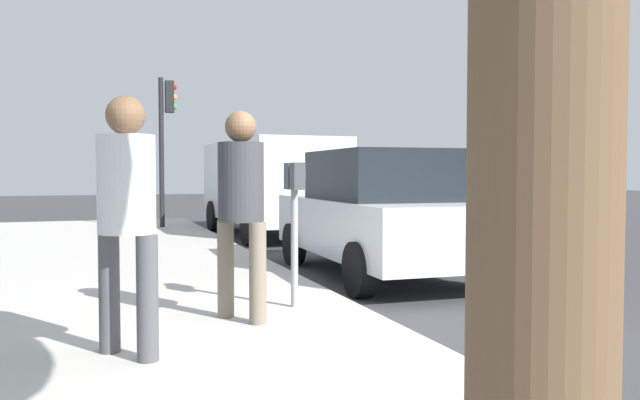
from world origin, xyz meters
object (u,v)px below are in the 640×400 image
parking_meter (294,203)px  pedestrian_bystander (127,201)px  traffic_signal (166,127)px  pedestrian_at_meter (241,196)px  parked_van_far (270,182)px  parked_sedan_near (382,213)px

parking_meter → pedestrian_bystander: 2.04m
parking_meter → traffic_signal: (9.95, 0.17, 1.41)m
pedestrian_at_meter → traffic_signal: (10.35, -0.44, 1.32)m
pedestrian_at_meter → parked_van_far: 9.12m
traffic_signal → parked_van_far: bearing=-126.5°
parked_van_far → pedestrian_at_meter: bearing=163.4°
parking_meter → parked_van_far: (8.35, -1.99, 0.09)m
parking_meter → pedestrian_at_meter: 0.74m
parking_meter → pedestrian_bystander: (-1.23, 1.62, 0.09)m
parking_meter → parked_van_far: 8.58m
pedestrian_bystander → parked_sedan_near: bearing=6.8°
parking_meter → parked_sedan_near: size_ratio=0.32×
pedestrian_bystander → parked_sedan_near: pedestrian_bystander is taller
pedestrian_at_meter → pedestrian_bystander: size_ratio=1.00×
parking_meter → parked_sedan_near: 3.03m
pedestrian_at_meter → parked_van_far: parked_van_far is taller
parking_meter → pedestrian_bystander: size_ratio=0.76×
traffic_signal → parking_meter: bearing=-179.0°
pedestrian_bystander → parked_sedan_near: (3.49, -3.62, -0.36)m
parked_sedan_near → traffic_signal: size_ratio=1.24×
pedestrian_at_meter → parked_van_far: size_ratio=0.35×
parked_sedan_near → parked_van_far: bearing=-0.0°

